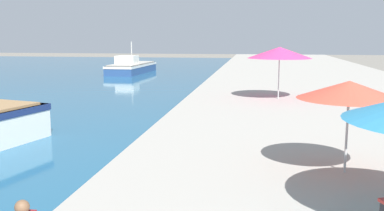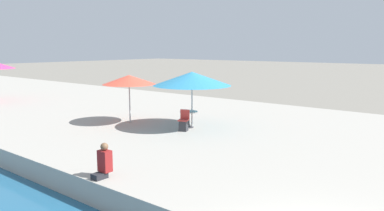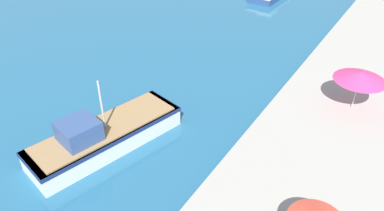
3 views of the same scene
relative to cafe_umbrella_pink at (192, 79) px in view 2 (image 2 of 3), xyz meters
name	(u,v)px [view 2 (image 2 of 3)]	position (x,y,z in m)	size (l,w,h in m)	color
cafe_umbrella_pink	(192,79)	(0.00, 0.00, 0.00)	(3.49, 3.49, 2.51)	#B7B7B7
cafe_umbrella_white	(129,80)	(-1.03, 2.99, -0.14)	(2.51, 2.51, 2.29)	#B7B7B7
cafe_table	(189,116)	(-0.11, 0.10, -1.67)	(0.80, 0.80, 0.74)	#333338
cafe_chair_left	(184,123)	(-0.78, -0.17, -1.88)	(0.55, 0.53, 0.91)	#2D2D33
person_at_quay	(104,162)	(-6.66, -2.20, -1.78)	(0.53, 0.36, 0.98)	#232328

